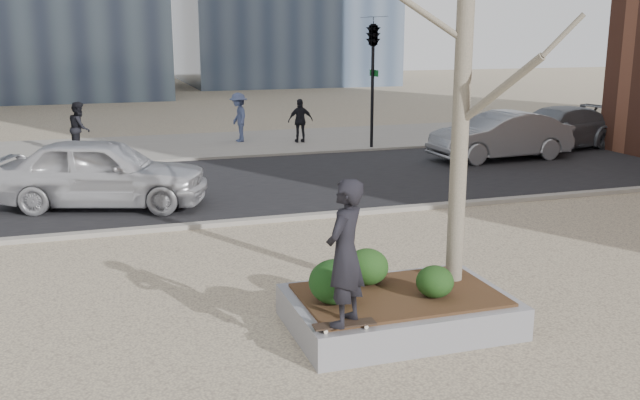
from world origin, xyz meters
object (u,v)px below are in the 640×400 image
object	(u,v)px
planter	(399,311)
police_car	(102,172)
skateboard	(344,326)
skateboarder	(345,253)

from	to	relation	value
planter	police_car	world-z (taller)	police_car
planter	skateboard	bearing A→B (deg)	-143.39
skateboarder	police_car	world-z (taller)	skateboarder
skateboarder	police_car	size ratio (longest dim) A/B	0.38
planter	skateboarder	world-z (taller)	skateboarder
planter	skateboard	world-z (taller)	skateboard
skateboarder	skateboard	bearing A→B (deg)	180.00
planter	police_car	xyz separation A→B (m)	(-3.70, 8.44, 0.61)
planter	skateboarder	size ratio (longest dim) A/B	1.65
police_car	skateboard	bearing A→B (deg)	-146.24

